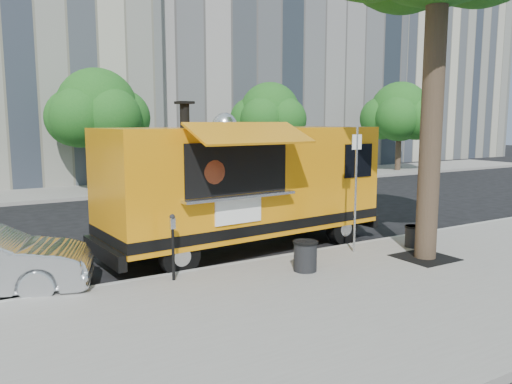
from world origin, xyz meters
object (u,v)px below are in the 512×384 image
trash_bin_left (305,255)px  trash_bin_right (414,236)px  far_tree_b (97,109)px  far_tree_d (400,112)px  far_tree_c (270,113)px  sign_post (356,182)px  parking_meter (173,239)px  food_truck (244,183)px

trash_bin_left → trash_bin_right: size_ratio=1.19×
far_tree_b → far_tree_d: size_ratio=0.97×
far_tree_c → far_tree_d: 10.00m
sign_post → trash_bin_left: size_ratio=4.69×
parking_meter → food_truck: bearing=34.3°
far_tree_d → trash_bin_right: far_tree_d is taller
far_tree_d → trash_bin_right: (-14.84, -14.55, -3.45)m
far_tree_d → sign_post: 21.79m
sign_post → food_truck: (-1.92, 2.00, -0.10)m
far_tree_b → food_truck: 12.45m
far_tree_d → sign_post: size_ratio=1.88×
far_tree_b → trash_bin_left: 15.27m
food_truck → trash_bin_right: 4.46m
food_truck → far_tree_b: bearing=88.6°
far_tree_c → parking_meter: 17.82m
far_tree_c → far_tree_d: (10.00, 0.20, 0.17)m
far_tree_b → sign_post: far_tree_b is taller
far_tree_b → trash_bin_left: bearing=-87.6°
far_tree_b → far_tree_c: bearing=-1.9°
sign_post → parking_meter: bearing=177.5°
sign_post → food_truck: 2.77m
parking_meter → trash_bin_left: (2.62, -0.84, -0.49)m
far_tree_b → parking_meter: bearing=-98.1°
far_tree_c → sign_post: bearing=-114.8°
far_tree_d → trash_bin_left: size_ratio=8.83×
trash_bin_left → trash_bin_right: (3.55, 0.24, -0.05)m
far_tree_d → food_truck: 22.13m
trash_bin_left → far_tree_d: bearing=38.8°
far_tree_b → far_tree_c: (9.00, -0.30, -0.12)m
far_tree_c → parking_meter: size_ratio=3.90×
far_tree_c → sign_post: 15.48m
far_tree_d → parking_meter: size_ratio=4.23×
far_tree_c → far_tree_b: bearing=178.1°
food_truck → far_tree_c: bearing=50.7°
sign_post → parking_meter: 4.64m
far_tree_d → parking_meter: (-21.00, -13.95, -2.91)m
food_truck → sign_post: bearing=-50.5°
far_tree_c → trash_bin_left: size_ratio=8.15×
far_tree_c → parking_meter: (-11.00, -13.75, -2.74)m
far_tree_b → trash_bin_right: 15.60m
far_tree_c → sign_post: (-6.45, -13.95, -1.87)m
far_tree_d → far_tree_c: bearing=-178.9°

